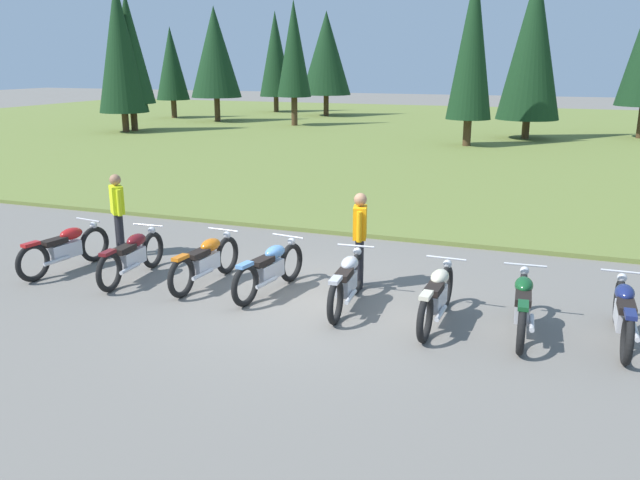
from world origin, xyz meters
The scene contains 13 objects.
ground_plane centered at (0.00, 0.00, 0.00)m, with size 140.00×140.00×0.00m, color slate.
grass_moorland centered at (0.00, 26.16, 0.05)m, with size 80.00×44.00×0.10m, color olive.
forest_treeline centered at (-1.78, 28.01, 4.37)m, with size 45.45×18.78×8.52m.
motorcycle_red centered at (-4.85, -0.05, 0.44)m, with size 0.62×2.09×0.88m.
motorcycle_maroon centered at (-3.39, 0.00, 0.44)m, with size 0.62×2.10×0.88m.
motorcycle_orange centered at (-1.99, 0.19, 0.44)m, with size 0.62×2.10×0.88m.
motorcycle_sky_blue centered at (-0.75, 0.19, 0.44)m, with size 0.62×2.09×0.88m.
motorcycle_silver centered at (0.68, 0.02, 0.44)m, with size 0.62×2.10×0.88m.
motorcycle_cream centered at (2.14, -0.16, 0.44)m, with size 0.62×2.10×0.88m.
motorcycle_british_green centered at (3.37, -0.09, 0.44)m, with size 0.62×2.10×0.88m.
motorcycle_navy centered at (4.70, 0.07, 0.44)m, with size 0.62×2.10×0.88m.
rider_near_row_end centered at (-4.51, 1.12, 0.95)m, with size 0.43×0.40×1.67m.
rider_checking_bike centered at (0.57, 1.01, 0.95)m, with size 0.30×0.54×1.67m.
Camera 1 is at (3.71, -9.29, 3.81)m, focal length 36.49 mm.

